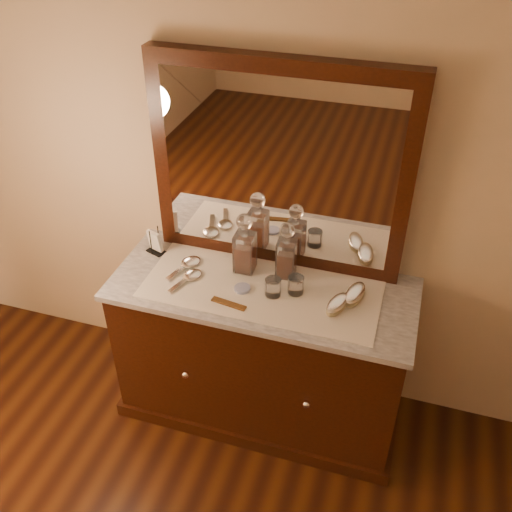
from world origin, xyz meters
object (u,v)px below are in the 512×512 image
Objects in this scene: hand_mirror_outer at (188,264)px; comb at (229,304)px; brush_far at (355,295)px; pin_dish at (242,288)px; decanter_left at (245,249)px; dresser_cabinet at (262,353)px; decanter_right at (286,256)px; brush_near at (337,304)px; napkin_rack at (155,243)px; hand_mirror_inner at (190,277)px; mirror_frame at (279,168)px.

comb is at bearing -36.83° from hand_mirror_outer.
hand_mirror_outer is at bearing 179.51° from brush_far.
pin_dish is 0.24× the size of decanter_left.
decanter_right is (0.08, 0.12, 0.56)m from dresser_cabinet.
brush_near is (0.47, 0.12, 0.02)m from comb.
brush_near is (0.36, -0.05, 0.47)m from dresser_cabinet.
napkin_rack is 0.81× the size of brush_near.
comb is 0.57m from napkin_rack.
decanter_right is at bearing 0.81° from napkin_rack.
brush_far is (0.06, 0.09, 0.00)m from brush_near.
hand_mirror_outer is (-0.40, 0.05, 0.45)m from dresser_cabinet.
hand_mirror_outer is at bearing 172.72° from brush_near.
brush_far is at bearing 29.76° from comb.
hand_mirror_inner is (0.25, -0.16, -0.04)m from napkin_rack.
pin_dish is 0.35× the size of hand_mirror_inner.
dresser_cabinet is at bearing -40.65° from decanter_left.
decanter_right reaches higher than napkin_rack.
dresser_cabinet is 0.57m from hand_mirror_inner.
brush_near is (0.48, -0.15, -0.10)m from decanter_left.
comb is at bearing -122.71° from dresser_cabinet.
decanter_left is at bearing 173.60° from brush_far.
decanter_right is 1.34× the size of hand_mirror_inner.
dresser_cabinet is 0.59m from brush_near.
brush_far reaches higher than hand_mirror_inner.
hand_mirror_outer is (-0.40, -0.20, -0.49)m from mirror_frame.
brush_near is 0.75× the size of hand_mirror_outer.
mirror_frame reaches higher than decanter_right.
mirror_frame is at bearing 26.53° from hand_mirror_outer.
napkin_rack is 0.48× the size of decanter_right.
hand_mirror_outer is at bearing 151.60° from comb.
brush_far reaches higher than comb.
dresser_cabinet is at bearing 172.29° from brush_near.
mirror_frame is 0.41m from decanter_right.
decanter_left is 1.69× the size of brush_far.
pin_dish is at bearing -76.50° from decanter_left.
decanter_left is at bearing 11.08° from hand_mirror_outer.
decanter_right is at bearing 167.04° from brush_far.
decanter_right is 0.49m from hand_mirror_outer.
pin_dish is at bearing -1.22° from hand_mirror_inner.
mirror_frame reaches higher than hand_mirror_outer.
brush_near is at bearing -30.99° from decanter_right.
napkin_rack is (-0.60, -0.13, -0.44)m from mirror_frame.
mirror_frame is 0.67m from brush_near.
pin_dish is at bearing -169.81° from brush_far.
brush_near is 0.11m from brush_far.
mirror_frame is 3.84× the size of decanter_left.
decanter_left reaches higher than pin_dish.
dresser_cabinet is 0.63m from brush_far.
decanter_right is at bearing 149.01° from brush_near.
hand_mirror_outer is at bearing 162.58° from pin_dish.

